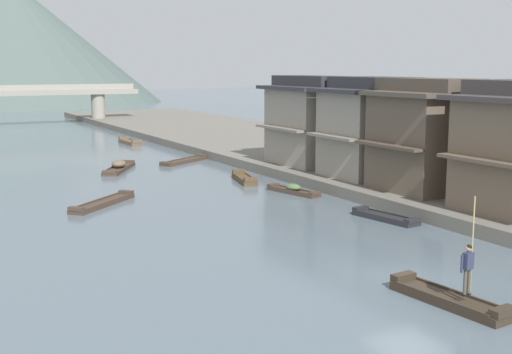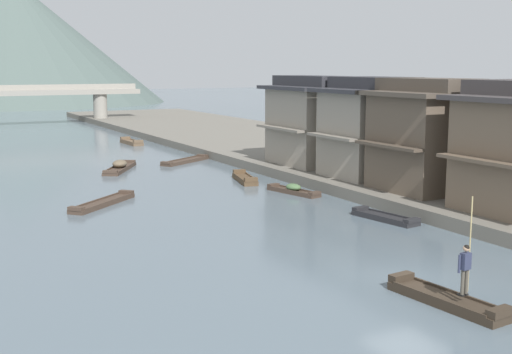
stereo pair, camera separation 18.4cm
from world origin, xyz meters
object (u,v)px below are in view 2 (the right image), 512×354
(boat_moored_nearest, at_px, (185,161))
(boat_moored_third, at_px, (293,190))
(stone_bridge, at_px, (39,99))
(boat_foreground_poled, at_px, (447,300))
(boat_midriver_drifting, at_px, (120,167))
(house_waterfront_tall, at_px, (373,128))
(house_waterfront_narrow, at_px, (310,121))
(boat_moored_far, at_px, (103,203))
(house_waterfront_second, at_px, (427,136))
(boatman_person, at_px, (466,263))
(boat_midriver_upstream, at_px, (385,217))
(boat_moored_second, at_px, (245,179))
(boat_upstream_distant, at_px, (132,142))

(boat_moored_nearest, relative_size, boat_moored_third, 1.25)
(boat_moored_nearest, bearing_deg, stone_bridge, 95.65)
(boat_foreground_poled, distance_m, boat_midriver_drifting, 31.91)
(house_waterfront_tall, bearing_deg, house_waterfront_narrow, 95.50)
(boat_moored_third, bearing_deg, boat_moored_nearest, 93.00)
(boat_moored_far, xyz_separation_m, stone_bridge, (6.15, 53.15, 3.25))
(boat_foreground_poled, height_order, house_waterfront_second, house_waterfront_second)
(boatman_person, bearing_deg, house_waterfront_narrow, 67.71)
(boatman_person, relative_size, house_waterfront_second, 0.50)
(boat_moored_nearest, distance_m, boat_midriver_upstream, 23.24)
(boatman_person, relative_size, boat_midriver_drifting, 0.58)
(house_waterfront_narrow, bearing_deg, boat_moored_second, -169.29)
(boat_upstream_distant, bearing_deg, house_waterfront_narrow, -75.96)
(house_waterfront_second, xyz_separation_m, house_waterfront_narrow, (-0.25, 11.51, -0.00))
(house_waterfront_second, bearing_deg, boat_moored_far, 155.70)
(boat_moored_nearest, height_order, boat_midriver_upstream, boat_midriver_upstream)
(house_waterfront_second, bearing_deg, house_waterfront_narrow, 91.26)
(boat_moored_third, relative_size, boat_midriver_upstream, 1.03)
(boat_midriver_upstream, height_order, house_waterfront_second, house_waterfront_second)
(boat_moored_third, height_order, boat_upstream_distant, boat_moored_third)
(boat_foreground_poled, height_order, boat_upstream_distant, boat_upstream_distant)
(boat_foreground_poled, bearing_deg, boat_moored_second, 78.65)
(stone_bridge, bearing_deg, boatman_person, -90.42)
(boat_moored_second, bearing_deg, boat_midriver_upstream, -85.36)
(boat_midriver_drifting, relative_size, boat_midriver_upstream, 1.37)
(boat_midriver_upstream, distance_m, stone_bridge, 63.39)
(house_waterfront_narrow, bearing_deg, boat_midriver_upstream, -108.01)
(boat_moored_second, bearing_deg, boat_midriver_drifting, 124.48)
(boatman_person, relative_size, boat_moored_third, 0.77)
(boat_midriver_upstream, bearing_deg, boat_moored_third, 92.79)
(boat_moored_far, height_order, boat_midriver_drifting, boat_midriver_drifting)
(boat_moored_second, height_order, boat_moored_far, boat_moored_second)
(boat_midriver_drifting, bearing_deg, boat_foreground_poled, -87.91)
(boatman_person, distance_m, house_waterfront_second, 17.31)
(boat_moored_third, bearing_deg, boat_moored_far, 170.12)
(boat_moored_third, xyz_separation_m, boat_midriver_upstream, (0.39, -8.06, -0.07))
(boatman_person, relative_size, house_waterfront_tall, 0.47)
(house_waterfront_narrow, bearing_deg, boat_upstream_distant, 104.04)
(boat_foreground_poled, height_order, boat_moored_second, boat_moored_second)
(boatman_person, relative_size, boat_moored_far, 0.68)
(boat_midriver_drifting, xyz_separation_m, stone_bridge, (1.78, 41.48, 3.13))
(stone_bridge, bearing_deg, house_waterfront_second, -80.61)
(boat_foreground_poled, distance_m, boat_upstream_distant, 47.76)
(boat_moored_nearest, height_order, boat_upstream_distant, boat_upstream_distant)
(boat_foreground_poled, height_order, boat_moored_nearest, boat_foreground_poled)
(house_waterfront_second, bearing_deg, boat_midriver_drifting, 121.85)
(stone_bridge, bearing_deg, boat_midriver_upstream, -85.35)
(boat_moored_third, height_order, stone_bridge, stone_bridge)
(boat_moored_nearest, xyz_separation_m, house_waterfront_second, (6.05, -20.55, 3.56))
(house_waterfront_second, distance_m, house_waterfront_tall, 5.27)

